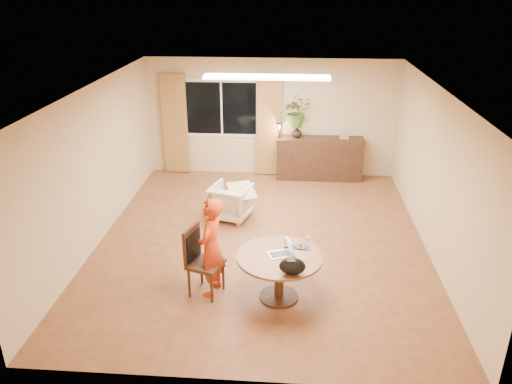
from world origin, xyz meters
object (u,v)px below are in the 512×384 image
Objects in this scene: dining_chair at (206,262)px; armchair at (231,201)px; sideboard at (319,158)px; dining_table at (279,265)px; child at (211,247)px.

dining_chair is 2.47m from armchair.
armchair is 0.38× the size of sideboard.
dining_table reaches higher than armchair.
child is 2.46m from armchair.
dining_chair reaches higher than armchair.
armchair is (-0.03, 2.43, -0.40)m from child.
dining_chair reaches higher than sideboard.
child is at bearing 175.72° from dining_table.
child reaches higher than dining_table.
dining_chair is (-1.03, 0.04, -0.03)m from dining_table.
child is (0.08, 0.03, 0.23)m from dining_chair.
child is at bearing 40.69° from dining_chair.
dining_chair is at bearing 105.29° from armchair.
dining_chair is 0.24m from child.
sideboard is at bearing 170.13° from child.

